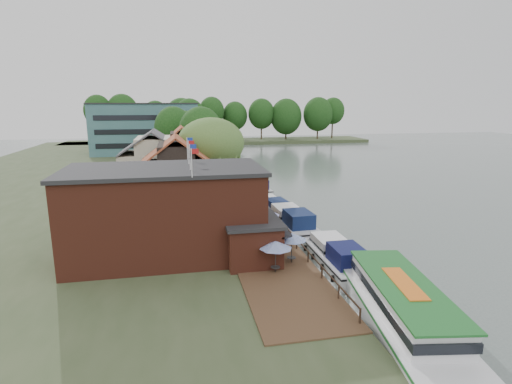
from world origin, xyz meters
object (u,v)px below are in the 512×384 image
umbrella_5 (259,208)px  cottage_a (177,173)px  cruiser_0 (337,253)px  cottage_b (154,162)px  swan (345,304)px  tour_boat (407,313)px  willow (211,158)px  umbrella_2 (273,233)px  umbrella_3 (268,222)px  cruiser_2 (271,205)px  umbrella_4 (255,217)px  cruiser_3 (255,185)px  cruiser_1 (292,219)px  hotel_block (146,128)px  umbrella_1 (292,248)px  pub (191,211)px  umbrella_0 (276,257)px  cottage_c (182,153)px

umbrella_5 → cottage_a: bearing=140.9°
cruiser_0 → cottage_b: bearing=119.2°
cottage_b → swan: size_ratio=21.82×
tour_boat → willow: bearing=112.5°
umbrella_2 → willow: bearing=99.6°
umbrella_3 → cruiser_2: size_ratio=0.25×
umbrella_4 → cruiser_3: bearing=78.6°
umbrella_4 → cruiser_1: size_ratio=0.22×
umbrella_2 → umbrella_5: size_ratio=1.00×
hotel_block → cruiser_1: (18.59, -64.10, -5.82)m
umbrella_5 → umbrella_1: bearing=-89.7°
cottage_a → swan: bearing=-66.6°
cruiser_1 → cottage_a: bearing=142.5°
cruiser_3 → swan: bearing=-97.1°
umbrella_2 → umbrella_4: 5.23m
hotel_block → tour_boat: hotel_block is taller
umbrella_3 → tour_boat: size_ratio=0.16×
cottage_a → cruiser_0: size_ratio=0.84×
cottage_a → umbrella_4: cottage_a is taller
cruiser_2 → cruiser_3: bearing=81.7°
umbrella_1 → pub: bearing=153.4°
pub → umbrella_5: pub is taller
cottage_b → umbrella_2: cottage_b is taller
cottage_a → pub: bearing=-86.2°
umbrella_1 → cruiser_1: size_ratio=0.22×
cruiser_3 → tour_boat: size_ratio=0.69×
pub → umbrella_0: pub is taller
umbrella_1 → umbrella_5: same height
willow → swan: size_ratio=23.69×
umbrella_4 → cruiser_3: 20.98m
hotel_block → umbrella_2: 72.77m
cruiser_2 → cruiser_0: bearing=-91.4°
hotel_block → cottage_b: size_ratio=2.65×
willow → cruiser_1: willow is taller
pub → umbrella_3: bearing=25.0°
umbrella_3 → cruiser_1: size_ratio=0.22×
umbrella_0 → umbrella_4: (0.51, 10.41, 0.00)m
umbrella_4 → umbrella_1: bearing=-82.5°
cottage_b → tour_boat: cottage_b is taller
umbrella_4 → umbrella_5: (1.09, 3.07, 0.00)m
umbrella_2 → umbrella_5: same height
cruiser_1 → tour_boat: 20.24m
cruiser_3 → umbrella_3: bearing=-103.7°
umbrella_2 → cruiser_3: 26.00m
tour_boat → cottage_c: bearing=112.7°
cottage_b → cruiser_1: cottage_b is taller
hotel_block → pub: bearing=-83.6°
cottage_b → cruiser_3: cottage_b is taller
umbrella_3 → tour_boat: (4.21, -16.68, -0.71)m
swan → umbrella_1: bearing=110.5°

